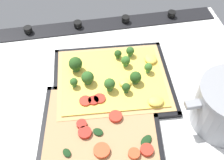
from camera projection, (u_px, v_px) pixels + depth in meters
ground_plane at (119, 100)px, 77.86cm from camera, size 85.75×71.71×3.00cm
stove_control_panel at (102, 24)px, 96.78cm from camera, size 82.32×7.00×2.60cm
baking_tray_front at (112, 81)px, 79.94cm from camera, size 36.01×30.63×1.30cm
broccoli_pizza at (112, 78)px, 78.91cm from camera, size 33.46×28.08×6.01cm
baking_tray_back at (101, 128)px, 69.86cm from camera, size 33.84×30.55×1.30cm
veggie_pizza_back at (101, 126)px, 69.26cm from camera, size 31.12×27.83×1.90cm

